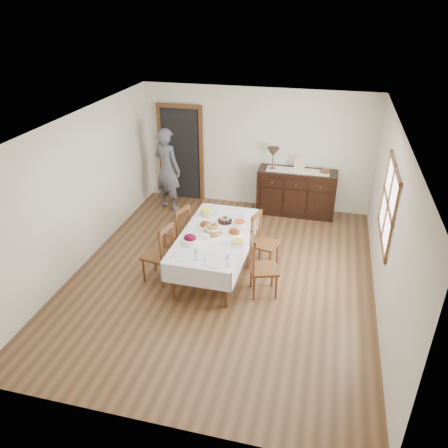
% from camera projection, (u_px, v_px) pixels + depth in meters
% --- Properties ---
extents(ground, '(6.00, 6.00, 0.00)m').
position_uv_depth(ground, '(223.00, 276.00, 7.47)').
color(ground, brown).
extents(room_shell, '(5.02, 6.02, 2.65)m').
position_uv_depth(room_shell, '(220.00, 177.00, 7.09)').
color(room_shell, white).
rests_on(room_shell, ground).
extents(dining_table, '(1.14, 2.18, 0.75)m').
position_uv_depth(dining_table, '(215.00, 238.00, 7.30)').
color(dining_table, white).
rests_on(dining_table, ground).
extents(chair_left_near, '(0.50, 0.50, 1.04)m').
position_uv_depth(chair_left_near, '(160.00, 253.00, 7.13)').
color(chair_left_near, '#583319').
rests_on(chair_left_near, ground).
extents(chair_left_far, '(0.52, 0.52, 0.96)m').
position_uv_depth(chair_left_far, '(178.00, 230.00, 7.90)').
color(chair_left_far, '#583319').
rests_on(chair_left_far, ground).
extents(chair_right_near, '(0.54, 0.54, 1.03)m').
position_uv_depth(chair_right_near, '(261.00, 266.00, 6.80)').
color(chair_right_near, '#583319').
rests_on(chair_right_near, ground).
extents(chair_right_far, '(0.50, 0.50, 0.99)m').
position_uv_depth(chair_right_far, '(263.00, 240.00, 7.53)').
color(chair_right_far, '#583319').
rests_on(chair_right_far, ground).
extents(sideboard, '(1.65, 0.59, 0.99)m').
position_uv_depth(sideboard, '(296.00, 192.00, 9.37)').
color(sideboard, black).
rests_on(sideboard, ground).
extents(person, '(0.71, 0.59, 1.94)m').
position_uv_depth(person, '(167.00, 167.00, 9.39)').
color(person, '#545661').
rests_on(person, ground).
extents(bread_basket, '(0.30, 0.30, 0.17)m').
position_uv_depth(bread_basket, '(213.00, 229.00, 7.22)').
color(bread_basket, olive).
rests_on(bread_basket, dining_table).
extents(egg_basket, '(0.24, 0.24, 0.10)m').
position_uv_depth(egg_basket, '(225.00, 220.00, 7.59)').
color(egg_basket, black).
rests_on(egg_basket, dining_table).
extents(ham_platter_a, '(0.32, 0.32, 0.11)m').
position_uv_depth(ham_platter_a, '(205.00, 225.00, 7.46)').
color(ham_platter_a, white).
rests_on(ham_platter_a, dining_table).
extents(ham_platter_b, '(0.27, 0.27, 0.11)m').
position_uv_depth(ham_platter_b, '(234.00, 232.00, 7.23)').
color(ham_platter_b, white).
rests_on(ham_platter_b, dining_table).
extents(beet_bowl, '(0.26, 0.26, 0.17)m').
position_uv_depth(beet_bowl, '(190.00, 240.00, 6.93)').
color(beet_bowl, white).
rests_on(beet_bowl, dining_table).
extents(carrot_bowl, '(0.23, 0.23, 0.09)m').
position_uv_depth(carrot_bowl, '(240.00, 223.00, 7.49)').
color(carrot_bowl, white).
rests_on(carrot_bowl, dining_table).
extents(pineapple_bowl, '(0.22, 0.22, 0.13)m').
position_uv_depth(pineapple_bowl, '(207.00, 212.00, 7.83)').
color(pineapple_bowl, '#C7B887').
rests_on(pineapple_bowl, dining_table).
extents(casserole_dish, '(0.23, 0.23, 0.07)m').
position_uv_depth(casserole_dish, '(238.00, 243.00, 6.92)').
color(casserole_dish, white).
rests_on(casserole_dish, dining_table).
extents(butter_dish, '(0.14, 0.09, 0.07)m').
position_uv_depth(butter_dish, '(205.00, 236.00, 7.10)').
color(butter_dish, white).
rests_on(butter_dish, dining_table).
extents(setting_left, '(0.42, 0.31, 0.10)m').
position_uv_depth(setting_left, '(188.00, 254.00, 6.63)').
color(setting_left, white).
rests_on(setting_left, dining_table).
extents(setting_right, '(0.42, 0.31, 0.10)m').
position_uv_depth(setting_right, '(219.00, 261.00, 6.46)').
color(setting_right, white).
rests_on(setting_right, dining_table).
extents(glass_far_a, '(0.06, 0.06, 0.09)m').
position_uv_depth(glass_far_a, '(217.00, 213.00, 7.83)').
color(glass_far_a, silver).
rests_on(glass_far_a, dining_table).
extents(glass_far_b, '(0.06, 0.06, 0.11)m').
position_uv_depth(glass_far_b, '(244.00, 214.00, 7.77)').
color(glass_far_b, silver).
rests_on(glass_far_b, dining_table).
extents(runner, '(1.30, 0.35, 0.01)m').
position_uv_depth(runner, '(298.00, 171.00, 9.11)').
color(runner, white).
rests_on(runner, sideboard).
extents(table_lamp, '(0.26, 0.26, 0.46)m').
position_uv_depth(table_lamp, '(273.00, 153.00, 9.06)').
color(table_lamp, brown).
rests_on(table_lamp, sideboard).
extents(picture_frame, '(0.22, 0.08, 0.28)m').
position_uv_depth(picture_frame, '(299.00, 165.00, 9.05)').
color(picture_frame, beige).
rests_on(picture_frame, sideboard).
extents(deco_bowl, '(0.20, 0.20, 0.06)m').
position_uv_depth(deco_bowl, '(325.00, 171.00, 9.02)').
color(deco_bowl, '#583319').
rests_on(deco_bowl, sideboard).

